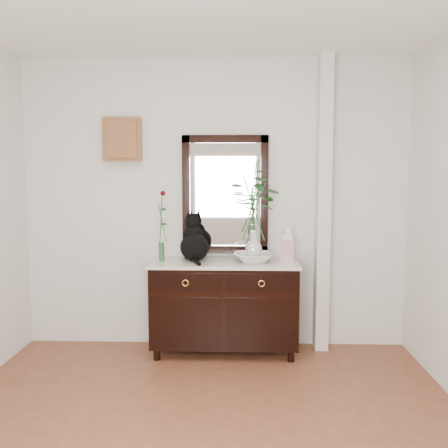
{
  "coord_description": "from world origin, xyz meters",
  "views": [
    {
      "loc": [
        0.24,
        -2.69,
        1.66
      ],
      "look_at": [
        0.1,
        1.63,
        1.2
      ],
      "focal_mm": 40.0,
      "sensor_mm": 36.0,
      "label": 1
    }
  ],
  "objects_px": {
    "sideboard": "(224,302)",
    "lotus_bowl": "(254,257)",
    "cat": "(194,238)",
    "ginger_jar": "(288,243)"
  },
  "relations": [
    {
      "from": "sideboard",
      "to": "cat",
      "type": "relative_size",
      "value": 3.23
    },
    {
      "from": "cat",
      "to": "lotus_bowl",
      "type": "bearing_deg",
      "value": -25.94
    },
    {
      "from": "sideboard",
      "to": "cat",
      "type": "bearing_deg",
      "value": 172.12
    },
    {
      "from": "sideboard",
      "to": "lotus_bowl",
      "type": "height_order",
      "value": "lotus_bowl"
    },
    {
      "from": "lotus_bowl",
      "to": "ginger_jar",
      "type": "height_order",
      "value": "ginger_jar"
    },
    {
      "from": "cat",
      "to": "ginger_jar",
      "type": "relative_size",
      "value": 1.26
    },
    {
      "from": "cat",
      "to": "ginger_jar",
      "type": "xyz_separation_m",
      "value": [
        0.84,
        -0.01,
        -0.04
      ]
    },
    {
      "from": "cat",
      "to": "lotus_bowl",
      "type": "relative_size",
      "value": 1.18
    },
    {
      "from": "sideboard",
      "to": "ginger_jar",
      "type": "height_order",
      "value": "ginger_jar"
    },
    {
      "from": "sideboard",
      "to": "lotus_bowl",
      "type": "distance_m",
      "value": 0.49
    }
  ]
}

